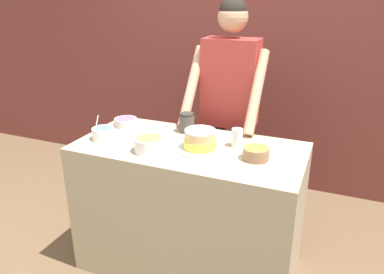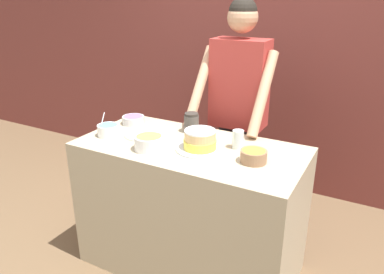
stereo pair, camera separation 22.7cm
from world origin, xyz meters
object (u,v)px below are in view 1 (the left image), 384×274
person_baker (230,96)px  frosting_bowl_orange (256,153)px  ceramic_plate (140,137)px  stoneware_jar (187,123)px  cake (200,141)px  frosting_bowl_blue (103,133)px  frosting_bowl_yellow (149,144)px  drinking_glass (237,138)px  frosting_bowl_purple (126,122)px

person_baker → frosting_bowl_orange: person_baker is taller
person_baker → frosting_bowl_orange: size_ratio=11.77×
ceramic_plate → stoneware_jar: 0.33m
person_baker → stoneware_jar: (-0.18, -0.40, -0.11)m
cake → frosting_bowl_blue: size_ratio=2.01×
cake → frosting_bowl_yellow: (-0.27, -0.15, -0.01)m
person_baker → frosting_bowl_orange: bearing=-61.0°
drinking_glass → frosting_bowl_orange: bearing=-43.3°
cake → drinking_glass: bearing=34.6°
frosting_bowl_orange → frosting_bowl_purple: frosting_bowl_orange is taller
frosting_bowl_orange → frosting_bowl_blue: size_ratio=1.02×
stoneware_jar → drinking_glass: bearing=-16.7°
person_baker → drinking_glass: 0.57m
stoneware_jar → frosting_bowl_orange: bearing=-25.8°
cake → ceramic_plate: 0.44m
cake → frosting_bowl_yellow: bearing=-151.9°
person_baker → cake: size_ratio=6.01×
cake → drinking_glass: (0.19, 0.13, 0.00)m
frosting_bowl_yellow → ceramic_plate: bearing=133.3°
frosting_bowl_yellow → frosting_bowl_blue: frosting_bowl_blue is taller
cake → ceramic_plate: (-0.44, 0.03, -0.05)m
person_baker → stoneware_jar: size_ratio=13.25×
cake → frosting_bowl_blue: (-0.65, -0.08, -0.01)m
person_baker → drinking_glass: size_ratio=15.40×
cake → ceramic_plate: cake is taller
frosting_bowl_blue → drinking_glass: 0.87m
frosting_bowl_purple → cake: bearing=-16.6°
ceramic_plate → frosting_bowl_purple: bearing=142.4°
cake → ceramic_plate: size_ratio=1.16×
frosting_bowl_orange → stoneware_jar: (-0.54, 0.26, 0.03)m
ceramic_plate → cake: bearing=-4.3°
frosting_bowl_purple → drinking_glass: size_ratio=1.38×
frosting_bowl_yellow → cake: bearing=28.1°
frosting_bowl_orange → person_baker: bearing=119.0°
frosting_bowl_yellow → frosting_bowl_purple: size_ratio=1.13×
frosting_bowl_purple → drinking_glass: drinking_glass is taller
person_baker → cake: bearing=-88.3°
frosting_bowl_purple → drinking_glass: (0.84, -0.06, 0.03)m
frosting_bowl_orange → ceramic_plate: frosting_bowl_orange is taller
drinking_glass → stoneware_jar: (-0.39, 0.12, 0.01)m
person_baker → frosting_bowl_yellow: bearing=-107.6°
cake → frosting_bowl_yellow: cake is taller
ceramic_plate → person_baker: bearing=55.7°
frosting_bowl_yellow → frosting_bowl_orange: size_ratio=1.19×
frosting_bowl_orange → drinking_glass: (-0.15, 0.15, 0.02)m
person_baker → frosting_bowl_blue: (-0.63, -0.73, -0.13)m
frosting_bowl_blue → stoneware_jar: (0.45, 0.33, 0.02)m
person_baker → frosting_bowl_blue: size_ratio=12.07×
frosting_bowl_orange → stoneware_jar: 0.60m
frosting_bowl_blue → drinking_glass: bearing=14.4°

